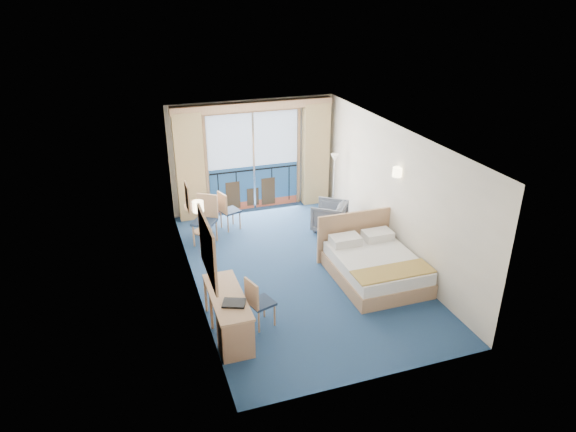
# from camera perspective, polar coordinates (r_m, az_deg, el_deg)

# --- Properties ---
(floor) EXTENTS (6.50, 6.50, 0.00)m
(floor) POSITION_cam_1_polar(r_m,az_deg,el_deg) (10.15, 1.12, -5.89)
(floor) COLOR navy
(floor) RESTS_ON ground
(room_walls) EXTENTS (4.04, 6.54, 2.72)m
(room_walls) POSITION_cam_1_polar(r_m,az_deg,el_deg) (9.38, 1.21, 3.53)
(room_walls) COLOR white
(room_walls) RESTS_ON ground
(balcony_door) EXTENTS (2.36, 0.03, 2.52)m
(balcony_door) POSITION_cam_1_polar(r_m,az_deg,el_deg) (12.49, -3.86, 5.77)
(balcony_door) COLOR navy
(balcony_door) RESTS_ON room_walls
(curtain_left) EXTENTS (0.65, 0.22, 2.55)m
(curtain_left) POSITION_cam_1_polar(r_m,az_deg,el_deg) (12.04, -10.83, 5.31)
(curtain_left) COLOR tan
(curtain_left) RESTS_ON room_walls
(curtain_right) EXTENTS (0.65, 0.22, 2.55)m
(curtain_right) POSITION_cam_1_polar(r_m,az_deg,el_deg) (12.78, 3.10, 6.84)
(curtain_right) COLOR tan
(curtain_right) RESTS_ON room_walls
(pelmet) EXTENTS (3.80, 0.25, 0.18)m
(pelmet) POSITION_cam_1_polar(r_m,az_deg,el_deg) (12.00, -3.87, 12.11)
(pelmet) COLOR tan
(pelmet) RESTS_ON room_walls
(mirror) EXTENTS (0.05, 1.25, 0.95)m
(mirror) POSITION_cam_1_polar(r_m,az_deg,el_deg) (7.70, -8.92, -3.54)
(mirror) COLOR tan
(mirror) RESTS_ON room_walls
(wall_print) EXTENTS (0.04, 0.42, 0.52)m
(wall_print) POSITION_cam_1_polar(r_m,az_deg,el_deg) (9.44, -11.09, 2.02)
(wall_print) COLOR tan
(wall_print) RESTS_ON room_walls
(sconce_left) EXTENTS (0.18, 0.18, 0.18)m
(sconce_left) POSITION_cam_1_polar(r_m,az_deg,el_deg) (8.38, -9.96, 1.05)
(sconce_left) COLOR #F7E4AD
(sconce_left) RESTS_ON room_walls
(sconce_right) EXTENTS (0.18, 0.18, 0.18)m
(sconce_right) POSITION_cam_1_polar(r_m,az_deg,el_deg) (10.02, 12.04, 4.81)
(sconce_right) COLOR #F7E4AD
(sconce_right) RESTS_ON room_walls
(bed) EXTENTS (1.61, 1.91, 1.01)m
(bed) POSITION_cam_1_polar(r_m,az_deg,el_deg) (9.84, 9.57, -5.41)
(bed) COLOR tan
(bed) RESTS_ON ground
(nightstand) EXTENTS (0.47, 0.45, 0.61)m
(nightstand) POSITION_cam_1_polar(r_m,az_deg,el_deg) (10.89, 9.27, -2.17)
(nightstand) COLOR #9D7653
(nightstand) RESTS_ON ground
(phone) EXTENTS (0.19, 0.15, 0.08)m
(phone) POSITION_cam_1_polar(r_m,az_deg,el_deg) (10.79, 9.54, -0.40)
(phone) COLOR beige
(phone) RESTS_ON nightstand
(armchair) EXTENTS (1.01, 1.00, 0.66)m
(armchair) POSITION_cam_1_polar(r_m,az_deg,el_deg) (11.63, 4.61, -0.01)
(armchair) COLOR #4F5660
(armchair) RESTS_ON ground
(floor_lamp) EXTENTS (0.21, 0.21, 1.49)m
(floor_lamp) POSITION_cam_1_polar(r_m,az_deg,el_deg) (12.24, 5.16, 5.24)
(floor_lamp) COLOR silver
(floor_lamp) RESTS_ON ground
(desk) EXTENTS (0.52, 1.50, 0.70)m
(desk) POSITION_cam_1_polar(r_m,az_deg,el_deg) (7.97, -6.05, -12.15)
(desk) COLOR tan
(desk) RESTS_ON ground
(desk_chair) EXTENTS (0.48, 0.48, 0.88)m
(desk_chair) POSITION_cam_1_polar(r_m,az_deg,el_deg) (8.33, -3.44, -9.33)
(desk_chair) COLOR #1D2B44
(desk_chair) RESTS_ON ground
(folder) EXTENTS (0.41, 0.37, 0.03)m
(folder) POSITION_cam_1_polar(r_m,az_deg,el_deg) (7.90, -6.01, -9.59)
(folder) COLOR black
(folder) RESTS_ON desk
(desk_lamp) EXTENTS (0.13, 0.13, 0.48)m
(desk_lamp) POSITION_cam_1_polar(r_m,az_deg,el_deg) (8.42, -8.51, -4.72)
(desk_lamp) COLOR silver
(desk_lamp) RESTS_ON desk
(round_table) EXTENTS (0.75, 0.75, 0.67)m
(round_table) POSITION_cam_1_polar(r_m,az_deg,el_deg) (11.56, -9.59, 0.52)
(round_table) COLOR tan
(round_table) RESTS_ON ground
(table_chair_a) EXTENTS (0.50, 0.49, 0.90)m
(table_chair_a) POSITION_cam_1_polar(r_m,az_deg,el_deg) (11.62, -6.81, 0.82)
(table_chair_a) COLOR #1D2B44
(table_chair_a) RESTS_ON ground
(table_chair_b) EXTENTS (0.64, 0.64, 1.07)m
(table_chair_b) POSITION_cam_1_polar(r_m,az_deg,el_deg) (11.06, -9.11, -0.04)
(table_chair_b) COLOR #1D2B44
(table_chair_b) RESTS_ON ground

